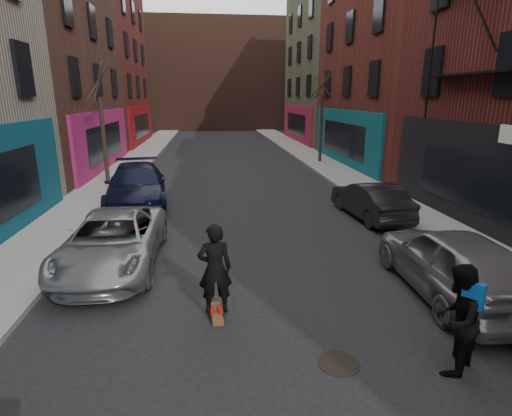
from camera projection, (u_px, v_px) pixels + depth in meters
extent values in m
cube|color=gray|center=(144.00, 153.00, 31.23)|extent=(2.50, 84.00, 0.13)
cube|color=gray|center=(300.00, 150.00, 32.64)|extent=(2.50, 84.00, 0.13)
cube|color=#47281E|center=(215.00, 76.00, 54.94)|extent=(40.00, 10.00, 14.00)
imported|color=gray|center=(113.00, 241.00, 10.34)|extent=(2.35, 5.02, 1.39)
imported|color=black|center=(136.00, 186.00, 16.20)|extent=(2.97, 5.88, 1.64)
imported|color=gray|center=(453.00, 262.00, 8.80)|extent=(2.04, 4.69, 1.57)
imported|color=black|center=(370.00, 200.00, 14.54)|extent=(1.78, 4.14, 1.33)
cube|color=brown|center=(216.00, 313.00, 8.11)|extent=(0.29, 0.82, 0.10)
imported|color=black|center=(215.00, 269.00, 7.85)|extent=(0.71, 0.50, 1.86)
imported|color=black|center=(456.00, 319.00, 6.27)|extent=(1.13, 1.11, 1.84)
cube|color=#0C4CA8|center=(473.00, 295.00, 6.02)|extent=(0.30, 0.32, 0.42)
cylinder|color=black|center=(339.00, 363.00, 6.66)|extent=(0.79, 0.79, 0.01)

